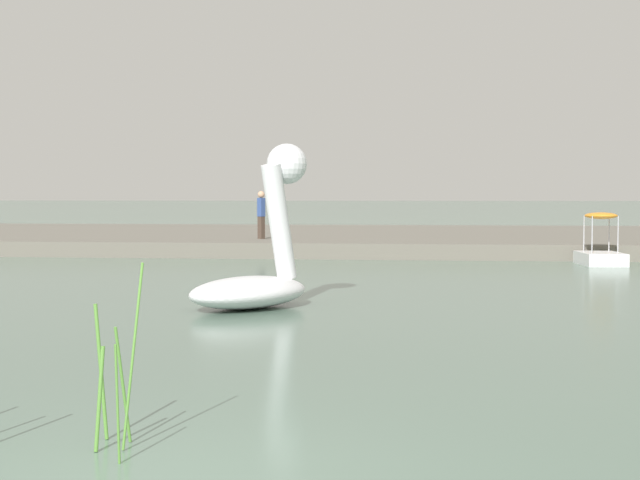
# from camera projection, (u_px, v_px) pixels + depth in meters

# --- Properties ---
(shore_bank_far) EXTENTS (136.17, 19.34, 0.53)m
(shore_bank_far) POSITION_uv_depth(u_px,v_px,m) (388.00, 238.00, 41.60)
(shore_bank_far) COLOR #6B665B
(shore_bank_far) RESTS_ON ground_plane
(swan_boat) EXTENTS (2.79, 3.19, 3.15)m
(swan_boat) POSITION_uv_depth(u_px,v_px,m) (259.00, 262.00, 18.73)
(swan_boat) COLOR white
(swan_boat) RESTS_ON ground_plane
(pedal_boat_orange) EXTENTS (1.37, 2.10, 1.59)m
(pedal_boat_orange) POSITION_uv_depth(u_px,v_px,m) (600.00, 249.00, 29.84)
(pedal_boat_orange) COLOR white
(pedal_boat_orange) RESTS_ON ground_plane
(person_on_path) EXTENTS (0.30, 0.29, 1.73)m
(person_on_path) POSITION_uv_depth(u_px,v_px,m) (261.00, 213.00, 35.41)
(person_on_path) COLOR #47382D
(person_on_path) RESTS_ON shore_bank_far
(reed_clump_foreground) EXTENTS (2.10, 0.91, 1.58)m
(reed_clump_foreground) POSITION_uv_depth(u_px,v_px,m) (34.00, 382.00, 8.31)
(reed_clump_foreground) COLOR #568E38
(reed_clump_foreground) RESTS_ON ground_plane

